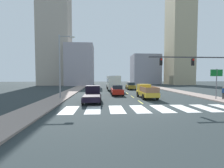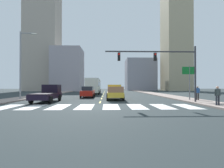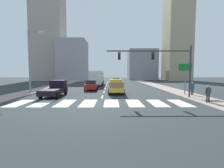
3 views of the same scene
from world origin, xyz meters
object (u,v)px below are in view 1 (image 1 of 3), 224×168
pickup_stakebed (146,91)px  traffic_signal_gantry (202,67)px  sedan_near_left (117,90)px  streetlight_left (61,64)px  pedestrian_walking (224,92)px  sedan_far (131,86)px  pickup_dark (92,94)px  city_bus (113,82)px  direction_sign_green (216,77)px

pickup_stakebed → traffic_signal_gantry: size_ratio=0.54×
sedan_near_left → streetlight_left: (-8.32, -3.53, 4.11)m
pickup_stakebed → sedan_near_left: bearing=136.2°
pickup_stakebed → pedestrian_walking: size_ratio=3.17×
sedan_far → streetlight_left: 19.79m
pickup_dark → sedan_far: size_ratio=1.18×
traffic_signal_gantry → city_bus: bearing=116.1°
pickup_stakebed → traffic_signal_gantry: 7.92m
traffic_signal_gantry → pickup_dark: bearing=171.7°
sedan_near_left → traffic_signal_gantry: size_ratio=0.46×
direction_sign_green → sedan_far: bearing=116.1°
sedan_near_left → pedestrian_walking: bearing=-22.7°
city_bus → pedestrian_walking: (13.57, -16.65, -0.84)m
pickup_dark → traffic_signal_gantry: traffic_signal_gantry is taller
pickup_dark → direction_sign_green: size_ratio=1.24×
city_bus → direction_sign_green: (12.79, -16.27, 1.08)m
pickup_dark → streetlight_left: (-4.59, 3.07, 4.05)m
sedan_near_left → pedestrian_walking: 15.11m
sedan_near_left → traffic_signal_gantry: traffic_signal_gantry is taller
pickup_dark → direction_sign_green: (16.59, 0.49, 2.11)m
pickup_stakebed → pedestrian_walking: 10.10m
sedan_near_left → pedestrian_walking: (13.64, -6.49, 0.26)m
traffic_signal_gantry → direction_sign_green: (3.66, 2.37, -1.19)m
streetlight_left → pedestrian_walking: bearing=-7.7°
pickup_stakebed → streetlight_left: streetlight_left is taller
pickup_dark → streetlight_left: bearing=148.3°
pickup_dark → sedan_near_left: size_ratio=1.18×
pickup_stakebed → pickup_dark: size_ratio=1.00×
city_bus → sedan_near_left: 10.22m
pickup_dark → city_bus: (3.80, 16.76, 1.03)m
city_bus → pedestrian_walking: city_bus is taller
sedan_far → direction_sign_green: (8.40, -17.13, 2.17)m
sedan_far → direction_sign_green: size_ratio=1.05×
direction_sign_green → streetlight_left: (-21.18, 2.58, 1.94)m
city_bus → direction_sign_green: bearing=-52.5°
direction_sign_green → pedestrian_walking: size_ratio=2.56×
pickup_stakebed → pickup_dark: 8.33m
city_bus → pedestrian_walking: size_ratio=6.59×
pickup_stakebed → pickup_dark: (-7.73, -3.11, -0.02)m
pickup_dark → sedan_far: (8.18, 17.61, -0.06)m
city_bus → streetlight_left: bearing=-122.2°
streetlight_left → sedan_near_left: bearing=23.0°
traffic_signal_gantry → direction_sign_green: traffic_signal_gantry is taller
pedestrian_walking → city_bus: bearing=-126.3°
pickup_dark → direction_sign_green: 16.73m
city_bus → sedan_far: city_bus is taller
pickup_dark → sedan_near_left: pickup_dark is taller
city_bus → sedan_near_left: size_ratio=2.45×
traffic_signal_gantry → sedan_near_left: bearing=137.3°
city_bus → streetlight_left: (-8.39, -13.69, 3.02)m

